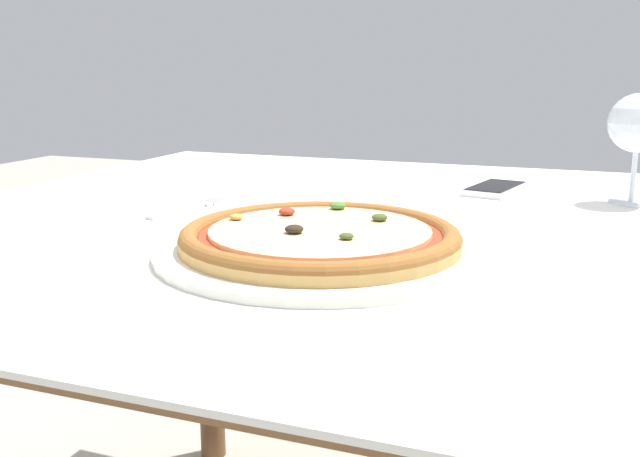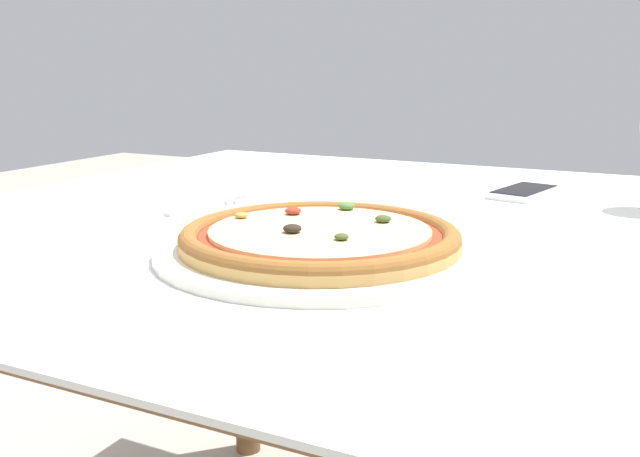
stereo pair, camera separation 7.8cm
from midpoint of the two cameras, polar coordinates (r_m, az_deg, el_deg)
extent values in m
cube|color=brown|center=(0.98, 9.97, -0.91)|extent=(1.27, 1.05, 0.04)
cube|color=silver|center=(0.97, 10.02, 0.28)|extent=(1.37, 1.15, 0.01)
cylinder|color=brown|center=(1.72, -4.71, -7.25)|extent=(0.06, 0.06, 0.69)
cylinder|color=white|center=(0.80, 2.81, -1.78)|extent=(0.37, 0.37, 0.01)
cylinder|color=tan|center=(0.80, 2.82, -1.01)|extent=(0.31, 0.31, 0.01)
torus|color=#935B28|center=(0.79, 2.83, -0.59)|extent=(0.31, 0.31, 0.02)
cylinder|color=#BC381E|center=(0.79, 2.83, -0.49)|extent=(0.27, 0.27, 0.00)
cylinder|color=beige|center=(0.79, 2.83, -0.21)|extent=(0.25, 0.25, 0.00)
ellipsoid|color=#A83323|center=(0.86, 0.42, 1.40)|extent=(0.02, 0.02, 0.01)
ellipsoid|color=#4C7A33|center=(0.90, 4.64, 1.79)|extent=(0.02, 0.02, 0.01)
ellipsoid|color=#425123|center=(0.83, 7.78, 0.76)|extent=(0.02, 0.02, 0.01)
ellipsoid|color=#2D2319|center=(0.77, 0.67, -0.03)|extent=(0.02, 0.02, 0.01)
ellipsoid|color=#425123|center=(0.74, 4.89, -0.71)|extent=(0.02, 0.02, 0.01)
ellipsoid|color=#BC9342|center=(0.85, -3.69, 1.05)|extent=(0.02, 0.02, 0.01)
cube|color=silver|center=(1.05, -7.85, 1.56)|extent=(0.03, 0.11, 0.00)
cube|color=silver|center=(1.09, -5.58, 2.08)|extent=(0.03, 0.02, 0.00)
cube|color=silver|center=(1.12, -5.03, 2.39)|extent=(0.01, 0.05, 0.00)
cube|color=silver|center=(1.11, -4.72, 2.34)|extent=(0.01, 0.05, 0.00)
cube|color=silver|center=(1.11, -4.41, 2.30)|extent=(0.01, 0.05, 0.00)
cube|color=silver|center=(1.10, -4.10, 2.25)|extent=(0.01, 0.05, 0.00)
cube|color=white|center=(1.21, 17.82, 2.76)|extent=(0.10, 0.16, 0.01)
cube|color=black|center=(1.21, 17.84, 3.02)|extent=(0.09, 0.14, 0.00)
camera|label=1|loc=(0.04, -87.17, 0.66)|focal=40.00mm
camera|label=2|loc=(0.04, 92.83, -0.66)|focal=40.00mm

